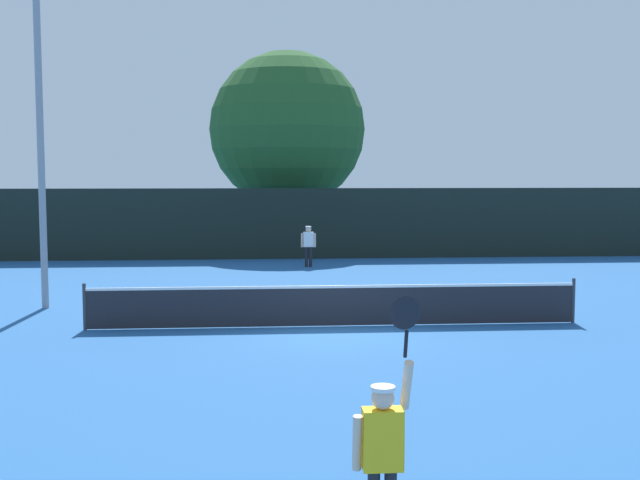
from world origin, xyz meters
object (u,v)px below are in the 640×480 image
(player_receiving, at_px, (308,242))
(light_pole, at_px, (40,111))
(player_serving, at_px, (384,441))
(parked_car_near, at_px, (432,227))
(parked_car_mid, at_px, (478,225))
(large_tree, at_px, (287,130))
(tennis_ball, at_px, (294,300))

(player_receiving, height_order, light_pole, light_pole)
(player_serving, height_order, light_pole, light_pole)
(parked_car_near, distance_m, parked_car_mid, 2.95)
(light_pole, bearing_deg, player_receiving, 48.52)
(player_serving, relative_size, parked_car_near, 0.57)
(light_pole, height_order, large_tree, large_tree)
(large_tree, bearing_deg, light_pole, -112.99)
(parked_car_mid, bearing_deg, parked_car_near, -151.36)
(large_tree, distance_m, parked_car_near, 9.18)
(large_tree, bearing_deg, tennis_ball, -91.44)
(large_tree, xyz_separation_m, parked_car_near, (7.50, 2.21, -4.81))
(tennis_ball, distance_m, light_pole, 8.35)
(tennis_ball, distance_m, parked_car_near, 19.77)
(player_receiving, distance_m, light_pole, 12.04)
(large_tree, bearing_deg, parked_car_mid, 18.21)
(player_receiving, xyz_separation_m, light_pole, (-7.47, -8.45, 4.21))
(tennis_ball, xyz_separation_m, large_tree, (0.40, 15.90, 5.56))
(player_serving, distance_m, player_receiving, 22.25)
(parked_car_mid, bearing_deg, large_tree, -156.08)
(parked_car_mid, bearing_deg, player_serving, -101.45)
(player_serving, height_order, large_tree, large_tree)
(light_pole, bearing_deg, parked_car_near, 52.18)
(player_receiving, xyz_separation_m, large_tree, (-0.50, 7.98, 4.65))
(parked_car_mid, bearing_deg, tennis_ball, -113.16)
(tennis_ball, height_order, light_pole, light_pole)
(tennis_ball, bearing_deg, player_receiving, 83.52)
(light_pole, distance_m, large_tree, 17.86)
(parked_car_near, height_order, parked_car_mid, same)
(parked_car_near, bearing_deg, large_tree, -162.48)
(player_serving, relative_size, light_pole, 0.26)
(parked_car_near, relative_size, parked_car_mid, 0.97)
(player_receiving, height_order, large_tree, large_tree)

